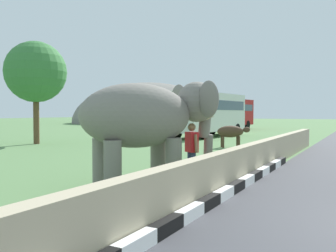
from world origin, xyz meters
The scene contains 9 objects.
striped_curb centered at (-0.35, 3.84, 0.12)m, with size 16.20×0.20×0.24m.
barrier_parapet centered at (2.00, 4.14, 0.50)m, with size 28.00×0.36×1.00m, color tan.
elephant centered at (1.57, 6.14, 1.85)m, with size 3.95×3.55×2.85m.
person_handler centered at (2.80, 5.47, 0.93)m, with size 0.46×0.58×1.66m.
bus_white centered at (20.72, 12.21, 2.08)m, with size 9.60×3.21×3.50m.
bus_red centered at (33.47, 15.04, 2.08)m, with size 9.17×3.62×3.50m.
cow_near centered at (12.88, 7.68, 0.87)m, with size 1.40×1.80×1.23m.
tree_distant centered at (9.31, 19.14, 4.46)m, with size 3.78×3.78×6.38m.
hill_east centered at (55.00, 38.38, 0.00)m, with size 33.88×27.11×15.59m.
Camera 1 is at (-6.79, 1.04, 1.96)m, focal length 39.10 mm.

